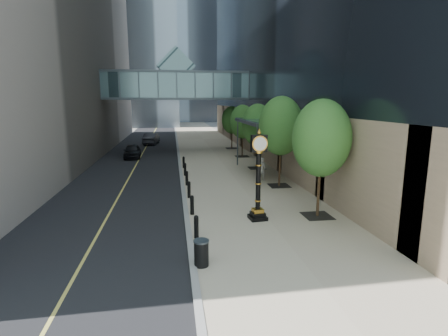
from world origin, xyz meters
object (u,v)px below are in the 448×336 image
(trash_bin, at_px, (201,254))
(pedestrian, at_px, (262,169))
(car_near, at_px, (132,151))
(street_clock, at_px, (258,182))
(car_far, at_px, (151,139))

(trash_bin, distance_m, pedestrian, 13.87)
(car_near, bearing_deg, trash_bin, -81.95)
(street_clock, distance_m, car_far, 32.88)
(street_clock, height_order, car_far, street_clock)
(street_clock, bearing_deg, trash_bin, -130.47)
(car_far, bearing_deg, trash_bin, 103.47)
(trash_bin, xyz_separation_m, car_near, (-5.07, 25.21, 0.21))
(car_far, bearing_deg, street_clock, 109.79)
(car_near, height_order, car_far, car_far)
(pedestrian, bearing_deg, car_far, -70.02)
(street_clock, distance_m, car_near, 22.28)
(trash_bin, relative_size, pedestrian, 0.51)
(car_near, bearing_deg, car_far, 80.15)
(pedestrian, height_order, car_far, pedestrian)
(street_clock, relative_size, trash_bin, 4.86)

